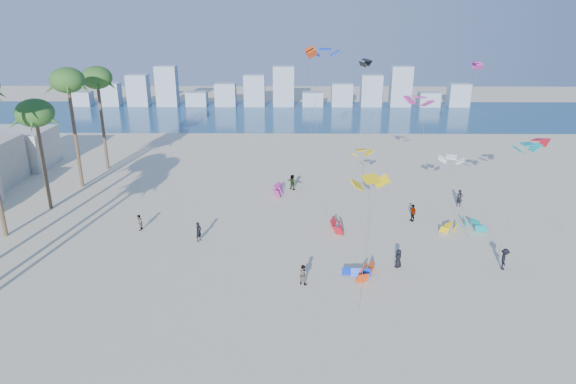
{
  "coord_description": "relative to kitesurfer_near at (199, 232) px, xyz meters",
  "views": [
    {
      "loc": [
        3.44,
        -27.9,
        20.6
      ],
      "look_at": [
        3.0,
        16.0,
        4.5
      ],
      "focal_mm": 32.07,
      "sensor_mm": 36.0,
      "label": 1
    }
  ],
  "objects": [
    {
      "name": "flying_kites",
      "position": [
        19.77,
        8.12,
        11.15
      ],
      "size": [
        25.18,
        33.67,
        17.13
      ],
      "color": "#D9B60B",
      "rests_on": "ground"
    },
    {
      "name": "palm_row",
      "position": [
        -16.72,
        1.07,
        10.97
      ],
      "size": [
        6.48,
        44.8,
        15.46
      ],
      "color": "brown",
      "rests_on": "ground"
    },
    {
      "name": "grounded_kites",
      "position": [
        15.3,
        2.53,
        -0.46
      ],
      "size": [
        20.96,
        22.35,
        1.04
      ],
      "color": "#0E36EF",
      "rests_on": "ground"
    },
    {
      "name": "kitesurfer_mid",
      "position": [
        9.43,
        -7.66,
        -0.11
      ],
      "size": [
        0.99,
        0.92,
        1.64
      ],
      "primitive_type": "imported",
      "rotation": [
        0.0,
        0.0,
        2.67
      ],
      "color": "gray",
      "rests_on": "ground"
    },
    {
      "name": "ground",
      "position": [
        5.2,
        -15.06,
        -0.93
      ],
      "size": [
        220.0,
        220.0,
        0.0
      ],
      "primitive_type": "plane",
      "color": "beige",
      "rests_on": "ground"
    },
    {
      "name": "kitesurfer_near",
      "position": [
        0.0,
        0.0,
        0.0
      ],
      "size": [
        0.71,
        0.81,
        1.86
      ],
      "primitive_type": "imported",
      "rotation": [
        0.0,
        0.0,
        1.07
      ],
      "color": "black",
      "rests_on": "ground"
    },
    {
      "name": "distant_skyline",
      "position": [
        4.02,
        66.94,
        2.16
      ],
      "size": [
        85.0,
        3.0,
        8.4
      ],
      "color": "#9EADBF",
      "rests_on": "ground"
    },
    {
      "name": "ocean",
      "position": [
        5.2,
        56.94,
        -0.92
      ],
      "size": [
        220.0,
        220.0,
        0.0
      ],
      "primitive_type": "plane",
      "color": "navy",
      "rests_on": "ground"
    },
    {
      "name": "kitesurfers_far",
      "position": [
        15.54,
        3.97,
        -0.04
      ],
      "size": [
        33.48,
        20.68,
        1.85
      ],
      "color": "black",
      "rests_on": "ground"
    }
  ]
}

